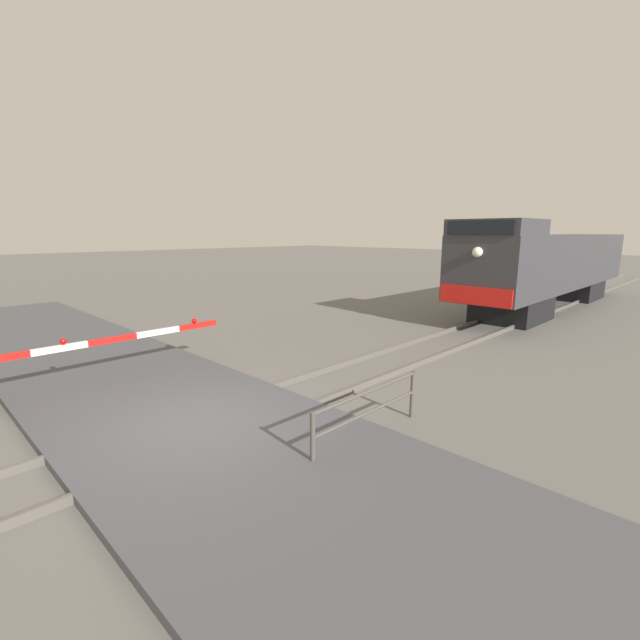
% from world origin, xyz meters
% --- Properties ---
extents(ground_plane, '(160.00, 160.00, 0.00)m').
position_xyz_m(ground_plane, '(0.00, 0.00, 0.00)').
color(ground_plane, '#605E59').
extents(rail_track_left, '(0.08, 80.00, 0.15)m').
position_xyz_m(rail_track_left, '(-0.72, 0.00, 0.07)').
color(rail_track_left, '#59544C').
rests_on(rail_track_left, ground_plane).
extents(rail_track_right, '(0.08, 80.00, 0.15)m').
position_xyz_m(rail_track_right, '(0.72, 0.00, 0.07)').
color(rail_track_right, '#59544C').
rests_on(rail_track_right, ground_plane).
extents(road_surface, '(36.00, 4.64, 0.15)m').
position_xyz_m(road_surface, '(0.00, 0.00, 0.08)').
color(road_surface, '#47474C').
rests_on(road_surface, ground_plane).
extents(locomotive, '(2.81, 15.88, 4.07)m').
position_xyz_m(locomotive, '(0.00, 18.60, 2.10)').
color(locomotive, black).
rests_on(locomotive, ground_plane).
extents(crossing_gate, '(0.36, 6.28, 1.34)m').
position_xyz_m(crossing_gate, '(-3.63, -2.25, 0.84)').
color(crossing_gate, silver).
rests_on(crossing_gate, ground_plane).
extents(guard_railing, '(0.08, 2.83, 0.95)m').
position_xyz_m(guard_railing, '(2.42, 1.96, 0.62)').
color(guard_railing, '#4C4742').
rests_on(guard_railing, ground_plane).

